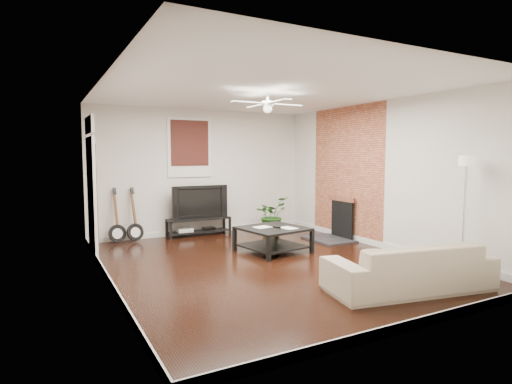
{
  "coord_description": "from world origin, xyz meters",
  "views": [
    {
      "loc": [
        -3.3,
        -5.82,
        1.77
      ],
      "look_at": [
        0.0,
        0.4,
        1.15
      ],
      "focal_mm": 28.94,
      "sensor_mm": 36.0,
      "label": 1
    }
  ],
  "objects": [
    {
      "name": "room",
      "position": [
        0.0,
        0.0,
        1.4
      ],
      "size": [
        5.01,
        6.01,
        2.81
      ],
      "color": "black",
      "rests_on": "ground"
    },
    {
      "name": "brick_accent",
      "position": [
        2.49,
        1.0,
        1.4
      ],
      "size": [
        0.02,
        2.2,
        2.8
      ],
      "primitive_type": "cube",
      "color": "#9D4E32",
      "rests_on": "floor"
    },
    {
      "name": "fireplace",
      "position": [
        2.2,
        1.0,
        0.46
      ],
      "size": [
        0.8,
        1.1,
        0.92
      ],
      "primitive_type": "cube",
      "color": "black",
      "rests_on": "floor"
    },
    {
      "name": "window_back",
      "position": [
        -0.3,
        2.97,
        1.95
      ],
      "size": [
        1.0,
        0.06,
        1.3
      ],
      "primitive_type": "cube",
      "color": "#3D1310",
      "rests_on": "wall_back"
    },
    {
      "name": "door_left",
      "position": [
        -2.46,
        1.9,
        1.25
      ],
      "size": [
        0.08,
        1.0,
        2.5
      ],
      "primitive_type": "cube",
      "color": "white",
      "rests_on": "wall_left"
    },
    {
      "name": "tv_stand",
      "position": [
        -0.18,
        2.78,
        0.2
      ],
      "size": [
        1.41,
        0.38,
        0.39
      ],
      "primitive_type": "cube",
      "color": "black",
      "rests_on": "floor"
    },
    {
      "name": "tv",
      "position": [
        -0.18,
        2.8,
        0.76
      ],
      "size": [
        1.26,
        0.17,
        0.73
      ],
      "primitive_type": "imported",
      "color": "black",
      "rests_on": "tv_stand"
    },
    {
      "name": "coffee_table",
      "position": [
        0.49,
        0.67,
        0.23
      ],
      "size": [
        1.24,
        1.24,
        0.45
      ],
      "primitive_type": "cube",
      "rotation": [
        0.0,
        0.0,
        0.16
      ],
      "color": "black",
      "rests_on": "floor"
    },
    {
      "name": "sofa",
      "position": [
        0.97,
        -2.07,
        0.32
      ],
      "size": [
        2.31,
        1.25,
        0.64
      ],
      "primitive_type": "imported",
      "rotation": [
        0.0,
        0.0,
        2.95
      ],
      "color": "#C4AA93",
      "rests_on": "floor"
    },
    {
      "name": "floor_lamp",
      "position": [
        2.2,
        -1.97,
        0.89
      ],
      "size": [
        0.34,
        0.34,
        1.78
      ],
      "primitive_type": null,
      "rotation": [
        0.0,
        0.0,
        -0.19
      ],
      "color": "white",
      "rests_on": "floor"
    },
    {
      "name": "potted_plant",
      "position": [
        1.42,
        2.32,
        0.41
      ],
      "size": [
        0.95,
        0.91,
        0.83
      ],
      "primitive_type": "imported",
      "rotation": [
        0.0,
        0.0,
        0.46
      ],
      "color": "#215718",
      "rests_on": "floor"
    },
    {
      "name": "guitar_left",
      "position": [
        -1.93,
        2.75,
        0.57
      ],
      "size": [
        0.39,
        0.3,
        1.15
      ],
      "primitive_type": null,
      "rotation": [
        0.0,
        0.0,
        0.16
      ],
      "color": "black",
      "rests_on": "floor"
    },
    {
      "name": "guitar_right",
      "position": [
        -1.58,
        2.72,
        0.57
      ],
      "size": [
        0.41,
        0.33,
        1.15
      ],
      "primitive_type": null,
      "rotation": [
        0.0,
        0.0,
        0.26
      ],
      "color": "black",
      "rests_on": "floor"
    },
    {
      "name": "ceiling_fan",
      "position": [
        0.0,
        0.0,
        2.6
      ],
      "size": [
        1.24,
        1.24,
        0.32
      ],
      "primitive_type": null,
      "color": "white",
      "rests_on": "ceiling"
    }
  ]
}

